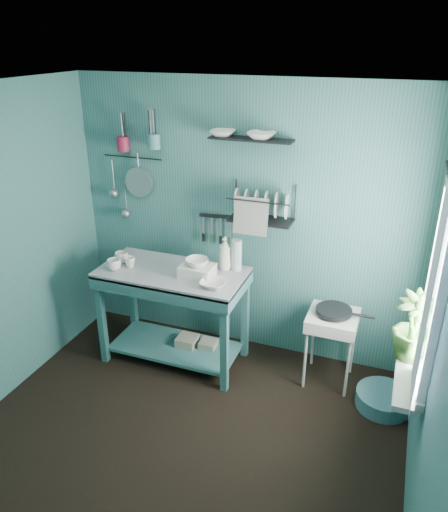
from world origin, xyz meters
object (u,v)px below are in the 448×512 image
(hotplate_stand, at_px, (330,348))
(colander, at_px, (139,182))
(water_bottle, at_px, (237,255))
(dish_rack, at_px, (261,203))
(potted_plant, at_px, (414,326))
(utensil_cup_teal, at_px, (154,141))
(soap_bottle, at_px, (225,253))
(work_counter, at_px, (174,316))
(floor_basin, at_px, (384,399))
(mug_mid, at_px, (130,262))
(storage_tin_small, at_px, (208,350))
(wash_tub, at_px, (197,271))
(mug_right, at_px, (122,257))
(mug_left, at_px, (114,265))
(frying_pan, at_px, (334,311))
(utensil_cup_magenta, at_px, (123,144))
(storage_tin_large, at_px, (187,347))

(hotplate_stand, distance_m, colander, 2.29)
(water_bottle, relative_size, dish_rack, 0.51)
(potted_plant, bearing_deg, utensil_cup_teal, 158.71)
(soap_bottle, bearing_deg, water_bottle, 11.31)
(work_counter, distance_m, utensil_cup_teal, 1.57)
(soap_bottle, height_order, floor_basin, soap_bottle)
(mug_mid, distance_m, utensil_cup_teal, 1.09)
(storage_tin_small, bearing_deg, wash_tub, -116.57)
(mug_right, height_order, water_bottle, water_bottle)
(soap_bottle, bearing_deg, storage_tin_small, -135.00)
(dish_rack, relative_size, utensil_cup_teal, 4.23)
(mug_left, relative_size, water_bottle, 0.44)
(mug_left, bearing_deg, soap_bottle, 21.80)
(mug_right, relative_size, potted_plant, 0.26)
(potted_plant, bearing_deg, dish_rack, 146.76)
(utensil_cup_teal, bearing_deg, storage_tin_small, -28.26)
(wash_tub, distance_m, water_bottle, 0.37)
(mug_right, xyz_separation_m, soap_bottle, (0.92, 0.20, 0.10))
(dish_rack, bearing_deg, colander, -178.69)
(potted_plant, bearing_deg, water_bottle, 154.36)
(frying_pan, bearing_deg, mug_left, -169.80)
(wash_tub, bearing_deg, soap_bottle, 52.31)
(soap_bottle, bearing_deg, work_counter, -154.54)
(soap_bottle, xyz_separation_m, utensil_cup_magenta, (-1.07, 0.22, 0.83))
(hotplate_stand, relative_size, floor_basin, 1.47)
(water_bottle, bearing_deg, utensil_cup_teal, 166.82)
(mug_left, bearing_deg, utensil_cup_magenta, 106.55)
(storage_tin_small, bearing_deg, utensil_cup_magenta, 160.38)
(potted_plant, relative_size, storage_tin_large, 2.16)
(mug_left, xyz_separation_m, hotplate_stand, (1.88, 0.34, -0.63))
(storage_tin_large, height_order, storage_tin_small, storage_tin_large)
(soap_bottle, relative_size, floor_basin, 0.67)
(water_bottle, height_order, dish_rack, dish_rack)
(dish_rack, xyz_separation_m, utensil_cup_teal, (-1.02, 0.05, 0.44))
(frying_pan, xyz_separation_m, utensil_cup_teal, (-1.73, 0.24, 1.23))
(mug_left, height_order, water_bottle, water_bottle)
(frying_pan, bearing_deg, dish_rack, 164.93)
(utensil_cup_teal, bearing_deg, colander, 171.55)
(work_counter, xyz_separation_m, frying_pan, (1.40, 0.18, 0.24))
(water_bottle, relative_size, storage_tin_large, 1.27)
(mug_mid, bearing_deg, soap_bottle, 18.00)
(wash_tub, height_order, water_bottle, water_bottle)
(dish_rack, height_order, floor_basin, dish_rack)
(storage_tin_large, bearing_deg, mug_left, -160.10)
(mug_mid, distance_m, mug_right, 0.13)
(mug_right, distance_m, floor_basin, 2.55)
(wash_tub, bearing_deg, potted_plant, -14.96)
(wash_tub, bearing_deg, utensil_cup_magenta, 154.03)
(mug_left, bearing_deg, floor_basin, 3.59)
(water_bottle, relative_size, hotplate_stand, 0.42)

